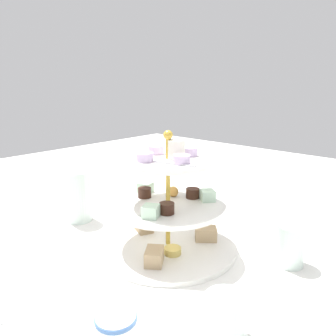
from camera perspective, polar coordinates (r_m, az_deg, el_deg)
ground_plane at (r=0.77m, az=-0.00°, el=-13.44°), size 2.40×2.40×0.00m
tiered_serving_stand at (r=0.73m, az=0.04°, el=-7.68°), size 0.31×0.31×0.27m
water_glass_tall_right at (r=0.92m, az=-15.16°, el=-4.70°), size 0.07×0.07×0.14m
water_glass_short_left at (r=0.53m, az=9.90°, el=-23.89°), size 0.06×0.06×0.07m
teacup_with_saucer at (r=0.52m, az=-8.81°, el=-25.97°), size 0.09×0.09×0.05m
butter_knife_left at (r=1.06m, az=7.11°, el=-5.42°), size 0.16×0.08×0.00m
butter_knife_right at (r=0.69m, az=-26.21°, el=-18.58°), size 0.16×0.09×0.00m
water_glass_mid_back at (r=0.73m, az=20.12°, el=-12.21°), size 0.06×0.06×0.09m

